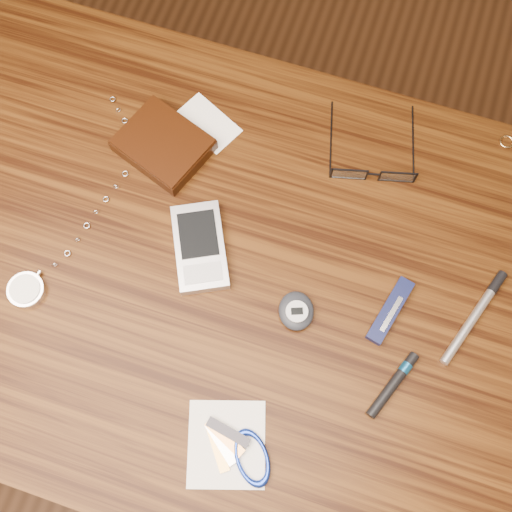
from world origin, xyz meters
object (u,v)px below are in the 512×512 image
object	(u,v)px
wallet_and_card	(164,144)
pedometer	(296,311)
notepad_keys	(239,451)
pda_phone	(200,247)
desk	(194,279)
silver_pen	(479,310)
pocket_watch	(31,283)
pocket_knife	(390,311)
eyeglasses	(373,171)

from	to	relation	value
wallet_and_card	pedometer	distance (m)	0.31
notepad_keys	pda_phone	bearing A→B (deg)	120.15
desk	silver_pen	distance (m)	0.42
desk	pocket_watch	bearing A→B (deg)	-151.53
desk	pocket_knife	size ratio (longest dim) A/B	9.94
eyeglasses	silver_pen	xyz separation A→B (m)	(0.19, -0.15, -0.01)
desk	pocket_knife	bearing A→B (deg)	2.81
pocket_knife	eyeglasses	bearing A→B (deg)	111.64
desk	silver_pen	size ratio (longest dim) A/B	6.68
wallet_and_card	pedometer	size ratio (longest dim) A/B	2.58
wallet_and_card	pocket_knife	xyz separation A→B (m)	(0.38, -0.14, -0.01)
pda_phone	wallet_and_card	bearing A→B (deg)	127.74
wallet_and_card	pda_phone	size ratio (longest dim) A/B	1.22
pocket_watch	pedometer	xyz separation A→B (m)	(0.36, 0.08, 0.00)
notepad_keys	silver_pen	distance (m)	0.37
eyeglasses	notepad_keys	xyz separation A→B (m)	(-0.06, -0.43, -0.01)
notepad_keys	pocket_knife	bearing A→B (deg)	60.07
pocket_watch	pda_phone	size ratio (longest dim) A/B	2.42
eyeglasses	silver_pen	bearing A→B (deg)	-38.88
desk	silver_pen	world-z (taller)	silver_pen
pocket_watch	pedometer	size ratio (longest dim) A/B	5.11
notepad_keys	desk	bearing A→B (deg)	124.62
pedometer	silver_pen	bearing A→B (deg)	18.79
pda_phone	silver_pen	xyz separation A→B (m)	(0.39, 0.03, -0.00)
pda_phone	pedometer	xyz separation A→B (m)	(0.15, -0.05, 0.00)
desk	pda_phone	size ratio (longest dim) A/B	6.98
eyeglasses	pda_phone	size ratio (longest dim) A/B	1.07
pedometer	desk	bearing A→B (deg)	170.92
desk	eyeglasses	distance (m)	0.32
desk	pocket_watch	distance (m)	0.24
silver_pen	pocket_watch	bearing A→B (deg)	-165.29
desk	pocket_knife	world-z (taller)	pocket_knife
pedometer	notepad_keys	xyz separation A→B (m)	(-0.02, -0.19, -0.01)
desk	pocket_knife	xyz separation A→B (m)	(0.29, 0.01, 0.11)
pedometer	silver_pen	world-z (taller)	pedometer
pedometer	eyeglasses	bearing A→B (deg)	79.18
pocket_watch	pedometer	distance (m)	0.36
pocket_watch	notepad_keys	world-z (taller)	pocket_watch
pda_phone	pedometer	bearing A→B (deg)	-16.38
pocket_watch	notepad_keys	bearing A→B (deg)	-19.22
silver_pen	pocket_knife	bearing A→B (deg)	-161.22
pedometer	pda_phone	bearing A→B (deg)	163.62
pda_phone	pocket_knife	xyz separation A→B (m)	(0.27, -0.00, -0.00)
pda_phone	pedometer	world-z (taller)	pedometer
desk	pedometer	distance (m)	0.20
eyeglasses	wallet_and_card	bearing A→B (deg)	-169.81
pocket_knife	wallet_and_card	bearing A→B (deg)	160.04
pedometer	notepad_keys	bearing A→B (deg)	-94.47
eyeglasses	pocket_watch	world-z (taller)	eyeglasses
notepad_keys	pocket_knife	size ratio (longest dim) A/B	1.40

